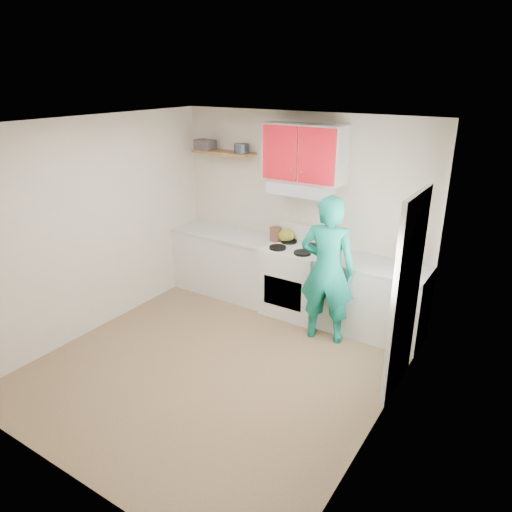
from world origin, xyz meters
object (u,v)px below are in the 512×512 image
Objects in this scene: kettle at (286,235)px; crock at (276,235)px; tin at (241,148)px; stove at (294,280)px; person at (327,270)px.

crock is (-0.14, -0.03, -0.01)m from kettle.
tin reaches higher than crock.
kettle is at bearing 146.12° from stove.
tin is at bearing -30.81° from person.
stove is 0.61m from kettle.
stove is 4.57× the size of crock.
crock is 0.11× the size of person.
tin reaches higher than stove.
tin is 1.25m from crock.
tin is 1.31m from kettle.
person is (0.86, -0.55, -0.12)m from kettle.
crock is at bearing 162.27° from stove.
crock is (-0.37, 0.12, 0.54)m from stove.
stove is at bearing -17.73° from crock.
stove is at bearing -10.42° from tin.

